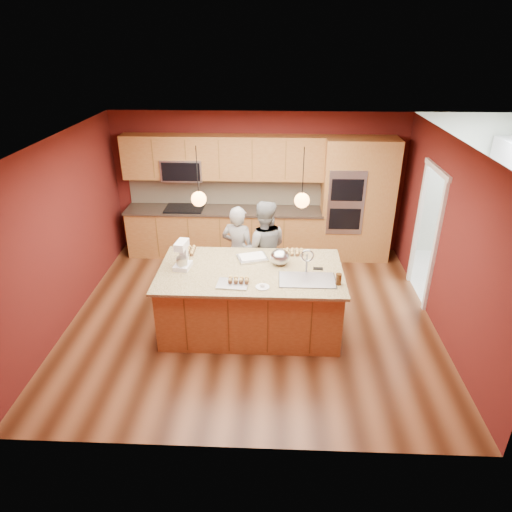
{
  "coord_description": "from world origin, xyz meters",
  "views": [
    {
      "loc": [
        0.32,
        -5.93,
        4.0
      ],
      "look_at": [
        0.07,
        -0.1,
        1.1
      ],
      "focal_mm": 32.0,
      "sensor_mm": 36.0,
      "label": 1
    }
  ],
  "objects_px": {
    "person_right": "(263,249)",
    "mixing_bowl": "(280,257)",
    "island": "(252,298)",
    "person_left": "(238,251)",
    "stand_mixer": "(182,256)"
  },
  "relations": [
    {
      "from": "island",
      "to": "person_right",
      "type": "distance_m",
      "value": 1.05
    },
    {
      "from": "island",
      "to": "mixing_bowl",
      "type": "distance_m",
      "value": 0.73
    },
    {
      "from": "person_right",
      "to": "stand_mixer",
      "type": "bearing_deg",
      "value": 37.04
    },
    {
      "from": "mixing_bowl",
      "to": "person_right",
      "type": "bearing_deg",
      "value": 108.31
    },
    {
      "from": "island",
      "to": "person_right",
      "type": "bearing_deg",
      "value": 81.96
    },
    {
      "from": "island",
      "to": "person_right",
      "type": "height_order",
      "value": "person_right"
    },
    {
      "from": "stand_mixer",
      "to": "mixing_bowl",
      "type": "distance_m",
      "value": 1.39
    },
    {
      "from": "island",
      "to": "person_left",
      "type": "height_order",
      "value": "person_left"
    },
    {
      "from": "stand_mixer",
      "to": "person_left",
      "type": "bearing_deg",
      "value": 61.28
    },
    {
      "from": "person_right",
      "to": "mixing_bowl",
      "type": "xyz_separation_m",
      "value": [
        0.26,
        -0.78,
        0.25
      ]
    },
    {
      "from": "person_right",
      "to": "mixing_bowl",
      "type": "height_order",
      "value": "person_right"
    },
    {
      "from": "island",
      "to": "mixing_bowl",
      "type": "bearing_deg",
      "value": 26.91
    },
    {
      "from": "person_left",
      "to": "island",
      "type": "bearing_deg",
      "value": 124.54
    },
    {
      "from": "person_left",
      "to": "mixing_bowl",
      "type": "xyz_separation_m",
      "value": [
        0.67,
        -0.78,
        0.3
      ]
    },
    {
      "from": "island",
      "to": "mixing_bowl",
      "type": "xyz_separation_m",
      "value": [
        0.4,
        0.2,
        0.58
      ]
    }
  ]
}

